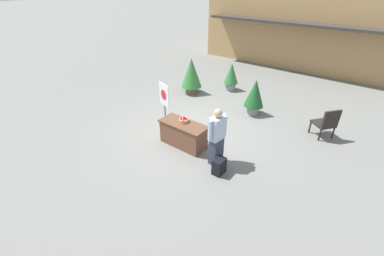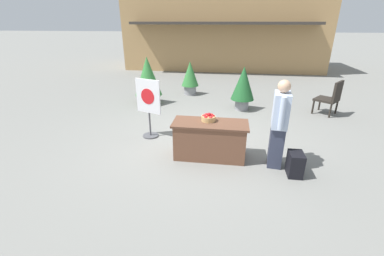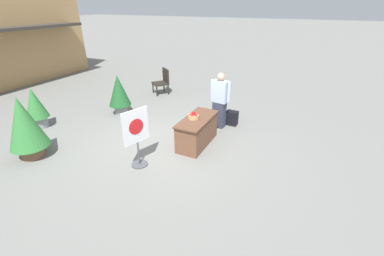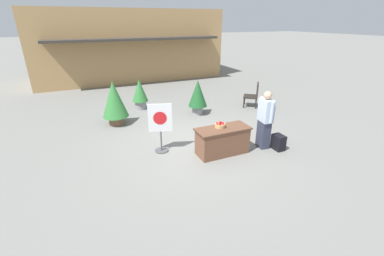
{
  "view_description": "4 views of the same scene",
  "coord_description": "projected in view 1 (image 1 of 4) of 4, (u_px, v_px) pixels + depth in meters",
  "views": [
    {
      "loc": [
        4.42,
        -5.56,
        4.3
      ],
      "look_at": [
        0.51,
        -0.52,
        0.51
      ],
      "focal_mm": 24.0,
      "sensor_mm": 36.0,
      "label": 1
    },
    {
      "loc": [
        0.68,
        -5.21,
        2.48
      ],
      "look_at": [
        0.01,
        -0.67,
        0.55
      ],
      "focal_mm": 24.0,
      "sensor_mm": 36.0,
      "label": 2
    },
    {
      "loc": [
        -4.89,
        -3.13,
        3.28
      ],
      "look_at": [
        0.22,
        -0.67,
        0.5
      ],
      "focal_mm": 24.0,
      "sensor_mm": 36.0,
      "label": 3
    },
    {
      "loc": [
        -2.81,
        -5.94,
        3.28
      ],
      "look_at": [
        -0.22,
        -0.13,
        0.59
      ],
      "focal_mm": 24.0,
      "sensor_mm": 36.0,
      "label": 4
    }
  ],
  "objects": [
    {
      "name": "person_visitor",
      "position": [
        217.0,
        137.0,
        6.46
      ],
      "size": [
        0.31,
        0.61,
        1.59
      ],
      "rotation": [
        0.0,
        0.0,
        3.03
      ],
      "color": "#33384C",
      "rests_on": "ground_plane"
    },
    {
      "name": "storefront_building",
      "position": [
        305.0,
        27.0,
        14.0
      ],
      "size": [
        10.31,
        4.6,
        3.83
      ],
      "color": "tan",
      "rests_on": "ground_plane"
    },
    {
      "name": "potted_plant_near_left",
      "position": [
        255.0,
        95.0,
        8.92
      ],
      "size": [
        0.68,
        0.68,
        1.29
      ],
      "color": "gray",
      "rests_on": "ground_plane"
    },
    {
      "name": "backpack",
      "position": [
        219.0,
        166.0,
        6.4
      ],
      "size": [
        0.24,
        0.34,
        0.42
      ],
      "color": "black",
      "rests_on": "ground_plane"
    },
    {
      "name": "apple_basket",
      "position": [
        184.0,
        120.0,
        7.28
      ],
      "size": [
        0.27,
        0.27,
        0.16
      ],
      "color": "tan",
      "rests_on": "display_table"
    },
    {
      "name": "display_table",
      "position": [
        183.0,
        134.0,
        7.42
      ],
      "size": [
        1.42,
        0.61,
        0.72
      ],
      "color": "brown",
      "rests_on": "ground_plane"
    },
    {
      "name": "patio_chair",
      "position": [
        326.0,
        122.0,
        7.68
      ],
      "size": [
        0.77,
        0.77,
        0.98
      ],
      "rotation": [
        0.0,
        0.0,
        2.48
      ],
      "color": "#28231E",
      "rests_on": "ground_plane"
    },
    {
      "name": "poster_board",
      "position": [
        164.0,
        101.0,
        8.49
      ],
      "size": [
        0.59,
        0.36,
        1.33
      ],
      "rotation": [
        0.0,
        0.0,
        -1.91
      ],
      "color": "#4C4C51",
      "rests_on": "ground_plane"
    },
    {
      "name": "potted_plant_far_right",
      "position": [
        231.0,
        75.0,
        10.92
      ],
      "size": [
        0.61,
        0.61,
        1.18
      ],
      "color": "gray",
      "rests_on": "ground_plane"
    },
    {
      "name": "potted_plant_near_right",
      "position": [
        191.0,
        74.0,
        10.55
      ],
      "size": [
        0.84,
        0.84,
        1.48
      ],
      "color": "brown",
      "rests_on": "ground_plane"
    },
    {
      "name": "ground_plane",
      "position": [
        189.0,
        130.0,
        8.3
      ],
      "size": [
        120.0,
        120.0,
        0.0
      ],
      "primitive_type": "plane",
      "color": "slate"
    }
  ]
}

